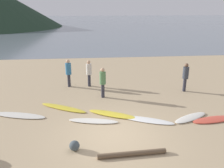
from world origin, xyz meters
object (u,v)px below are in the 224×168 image
Objects in this scene: surfboard_2 at (93,121)px; surfboard_3 at (113,114)px; person_2 at (186,75)px; beach_rock_far at (74,146)px; driftwood_log at (132,154)px; surfboard_6 at (214,119)px; person_1 at (89,71)px; surfboard_0 at (19,115)px; person_3 at (103,80)px; person_0 at (68,71)px; surfboard_5 at (191,118)px; surfboard_4 at (147,120)px; surfboard_1 at (63,108)px.

surfboard_2 is 1.07m from surfboard_3.
beach_rock_far is (-6.25, -5.44, -0.83)m from person_2.
driftwood_log reaches higher than surfboard_2.
surfboard_6 is 7.70m from person_1.
surfboard_0 is 4.60m from person_3.
surfboard_2 is 5.99× the size of beach_rock_far.
person_0 is (2.02, 3.99, 1.00)m from surfboard_0.
person_3 is 5.59m from driftwood_log.
surfboard_3 is at bearing -32.51° from person_3.
person_0 is at bearing 133.00° from surfboard_6.
surfboard_0 is 1.49× the size of person_0.
surfboard_5 is 1.00m from surfboard_6.
surfboard_6 is 4.68m from driftwood_log.
person_2 is (5.53, 3.36, 0.98)m from surfboard_2.
surfboard_3 is (0.92, 0.56, 0.01)m from surfboard_2.
surfboard_4 is at bearing 65.53° from driftwood_log.
surfboard_4 is (5.83, -1.04, -0.00)m from surfboard_0.
person_1 is (3.30, 3.94, 0.96)m from surfboard_0.
surfboard_5 is 7.77m from person_0.
driftwood_log is (2.74, -4.15, 0.05)m from surfboard_1.
surfboard_0 is at bearing -21.18° from person_1.
surfboard_1 reaches higher than surfboard_4.
surfboard_0 is 1.54× the size of person_1.
surfboard_6 is 1.25× the size of person_1.
person_1 is at bearing 160.35° from person_3.
surfboard_1 is 7.10× the size of beach_rock_far.
person_0 reaches higher than person_3.
person_0 is at bearing 109.70° from driftwood_log.
person_1 is at bearing 140.09° from surfboard_4.
person_3 is at bearing 136.56° from surfboard_6.
surfboard_6 is 8.69m from person_0.
surfboard_1 is 1.19× the size of surfboard_2.
surfboard_2 is 4.44m from surfboard_5.
surfboard_1 is 1.35× the size of surfboard_5.
person_0 is 1.02× the size of person_2.
surfboard_1 reaches higher than surfboard_2.
person_2 is (6.95, -1.53, -0.02)m from person_0.
surfboard_6 reaches higher than surfboard_0.
person_3 reaches higher than person_1.
surfboard_1 is at bearing -3.24° from person_1.
surfboard_2 is at bearing -121.61° from surfboard_3.
surfboard_2 is 1.14× the size of surfboard_5.
surfboard_1 is 6.14m from surfboard_5.
surfboard_2 is at bearing -54.93° from person_0.
beach_rock_far reaches higher than surfboard_6.
surfboard_2 is at bearing 20.41° from person_1.
surfboard_2 is at bearing -148.88° from person_2.
surfboard_3 is 1.63m from surfboard_4.
surfboard_6 is at bearing 18.22° from surfboard_4.
person_0 is (-3.80, 5.03, 1.00)m from surfboard_4.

